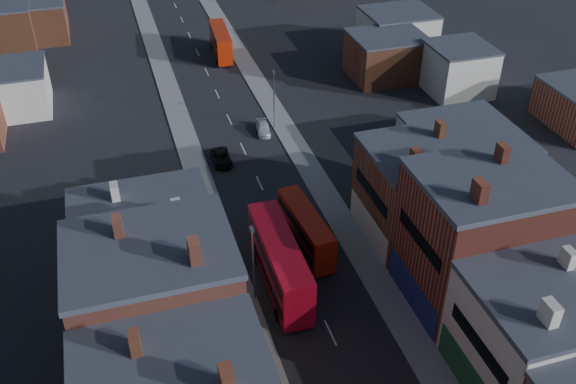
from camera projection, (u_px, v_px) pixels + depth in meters
pavement_west at (201, 183)px, 74.01m from camera, size 3.00×200.00×0.12m
pavement_east at (307, 165)px, 77.09m from camera, size 3.00×200.00×0.12m
lamp_post_2 at (253, 259)px, 55.97m from camera, size 0.25×0.70×8.12m
lamp_post_3 at (274, 96)px, 81.96m from camera, size 0.25×0.70×8.12m
bus_0 at (280, 262)px, 58.35m from camera, size 3.22×12.47×5.38m
bus_1 at (306, 229)px, 63.31m from camera, size 3.07×10.01×4.26m
bus_2 at (221, 42)px, 102.91m from camera, size 3.10×10.39×4.43m
car_2 at (222, 158)px, 77.33m from camera, size 2.28×4.71×1.29m
car_3 at (263, 129)px, 83.31m from camera, size 2.16×4.18×1.16m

